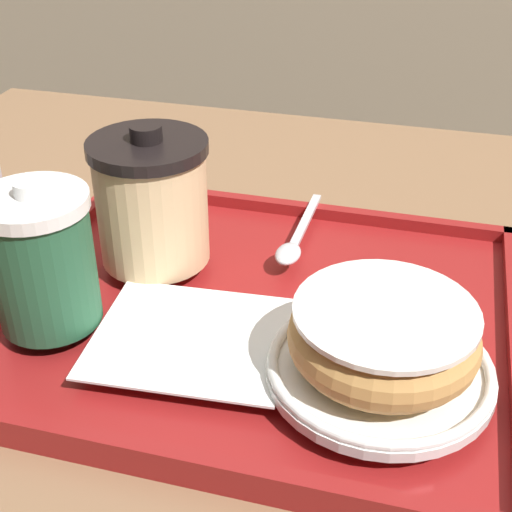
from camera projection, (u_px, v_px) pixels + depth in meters
cafe_table at (258, 440)px, 0.70m from camera, size 1.02×0.89×0.73m
serving_tray at (256, 315)px, 0.58m from camera, size 0.42×0.35×0.02m
napkin_paper at (192, 337)px, 0.53m from camera, size 0.15×0.13×0.00m
coffee_cup_front at (42, 259)px, 0.52m from camera, size 0.08×0.08×0.12m
coffee_cup_rear at (152, 200)px, 0.60m from camera, size 0.10×0.10×0.12m
plate_with_chocolate_donut at (379, 368)px, 0.49m from camera, size 0.16×0.16×0.01m
donut_chocolate_glazed at (383, 335)px, 0.48m from camera, size 0.13×0.13×0.04m
spoon at (293, 244)px, 0.64m from camera, size 0.02×0.14×0.01m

